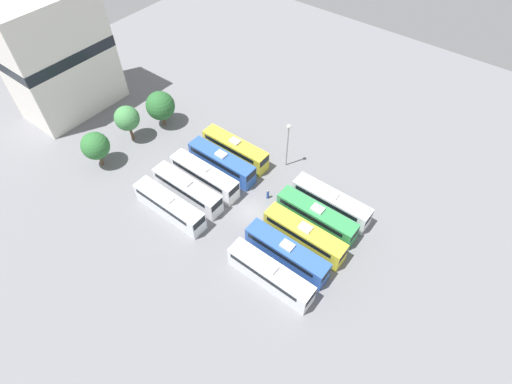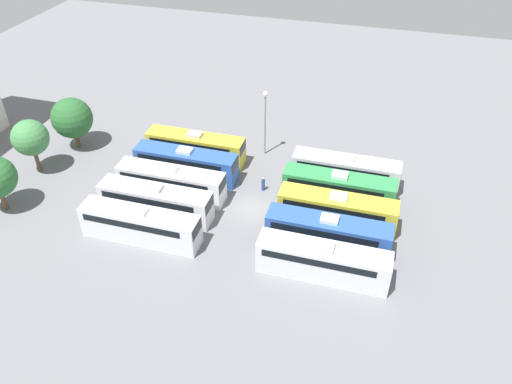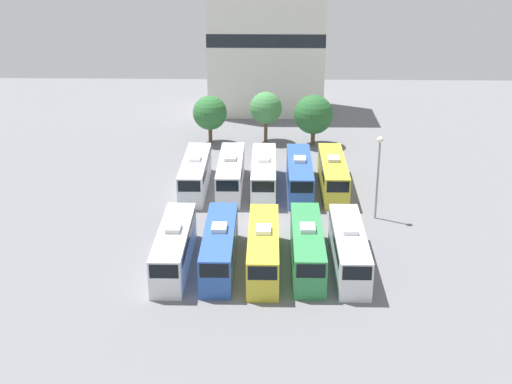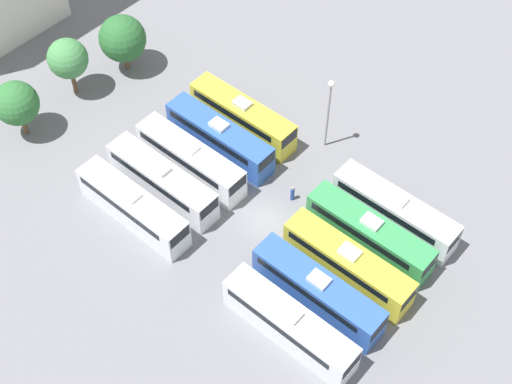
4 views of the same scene
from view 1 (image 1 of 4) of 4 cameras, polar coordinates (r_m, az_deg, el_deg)
name	(u,v)px [view 1 (image 1 of 4)]	position (r m, az deg, el deg)	size (l,w,h in m)	color
ground_plane	(251,211)	(56.11, -0.72, -2.79)	(118.68, 118.68, 0.00)	slate
bus_0	(270,274)	(48.66, 2.01, -11.64)	(2.48, 11.37, 3.53)	silver
bus_1	(286,252)	(50.31, 4.36, -8.61)	(2.48, 11.37, 3.53)	#2D56A8
bus_2	(304,235)	(51.99, 6.87, -6.11)	(2.48, 11.37, 3.53)	gold
bus_3	(316,216)	(54.01, 8.58, -3.43)	(2.48, 11.37, 3.53)	#338C4C
bus_4	(331,202)	(55.91, 10.63, -1.38)	(2.48, 11.37, 3.53)	silver
bus_5	(169,206)	(55.79, -12.29, -1.92)	(2.48, 11.37, 3.53)	silver
bus_6	(187,189)	(57.26, -9.80, 0.39)	(2.48, 11.37, 3.53)	silver
bus_7	(204,176)	(58.67, -7.39, 2.32)	(2.48, 11.37, 3.53)	white
bus_8	(222,162)	(60.38, -4.94, 4.29)	(2.48, 11.37, 3.53)	#2D56A8
bus_9	(235,149)	(62.31, -3.01, 6.17)	(2.48, 11.37, 3.53)	gold
worker_person	(268,194)	(57.12, 1.70, -0.34)	(0.36, 0.36, 1.64)	navy
light_pole	(288,139)	(58.63, 4.58, 7.60)	(0.60, 0.60, 8.01)	gray
tree_0	(95,146)	(64.21, -21.97, 6.12)	(4.19, 4.19, 5.97)	brown
tree_1	(127,118)	(66.97, -17.95, 9.98)	(3.96, 3.96, 6.28)	brown
tree_2	(160,106)	(68.87, -13.50, 11.89)	(4.77, 4.77, 6.25)	brown
depot_building	(58,56)	(75.26, -26.48, 17.01)	(15.95, 9.47, 19.46)	silver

